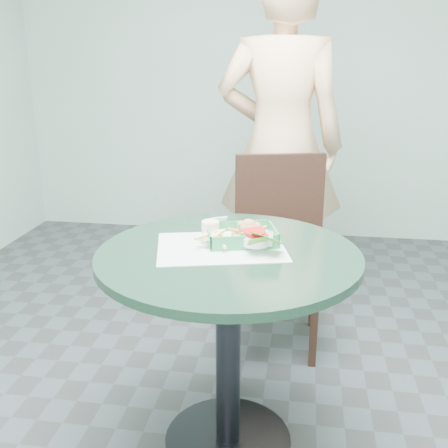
# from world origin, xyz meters

# --- Properties ---
(floor) EXTENTS (4.00, 5.00, 0.02)m
(floor) POSITION_xyz_m (0.00, 0.00, 0.00)
(floor) COLOR #303335
(floor) RESTS_ON ground
(wall_back) EXTENTS (4.00, 0.04, 2.80)m
(wall_back) POSITION_xyz_m (0.00, 2.50, 1.40)
(wall_back) COLOR silver
(wall_back) RESTS_ON ground
(cafe_table) EXTENTS (0.89, 0.89, 0.75)m
(cafe_table) POSITION_xyz_m (0.00, 0.00, 0.58)
(cafe_table) COLOR black
(cafe_table) RESTS_ON floor
(dining_chair) EXTENTS (0.45, 0.45, 0.93)m
(dining_chair) POSITION_xyz_m (0.12, 0.85, 0.53)
(dining_chair) COLOR #462916
(dining_chair) RESTS_ON floor
(diner_person) EXTENTS (0.85, 0.56, 2.32)m
(diner_person) POSITION_xyz_m (0.11, 1.18, 1.16)
(diner_person) COLOR #F5BC8F
(diner_person) RESTS_ON floor
(placemat) EXTENTS (0.49, 0.42, 0.00)m
(placemat) POSITION_xyz_m (-0.03, 0.04, 0.75)
(placemat) COLOR silver
(placemat) RESTS_ON cafe_table
(food_basket) EXTENTS (0.24, 0.17, 0.05)m
(food_basket) POSITION_xyz_m (0.03, 0.10, 0.77)
(food_basket) COLOR #288A4C
(food_basket) RESTS_ON placemat
(crab_sandwich) EXTENTS (0.12, 0.12, 0.07)m
(crab_sandwich) POSITION_xyz_m (0.06, 0.09, 0.80)
(crab_sandwich) COLOR gold
(crab_sandwich) RESTS_ON food_basket
(fries_pile) EXTENTS (0.12, 0.13, 0.05)m
(fries_pile) POSITION_xyz_m (-0.07, 0.09, 0.79)
(fries_pile) COLOR #F2DF97
(fries_pile) RESTS_ON food_basket
(sauce_ramekin) EXTENTS (0.06, 0.06, 0.04)m
(sauce_ramekin) POSITION_xyz_m (-0.07, 0.15, 0.80)
(sauce_ramekin) COLOR #ECEBCE
(sauce_ramekin) RESTS_ON food_basket
(garnish_cup) EXTENTS (0.13, 0.13, 0.05)m
(garnish_cup) POSITION_xyz_m (0.08, 0.01, 0.79)
(garnish_cup) COLOR white
(garnish_cup) RESTS_ON food_basket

